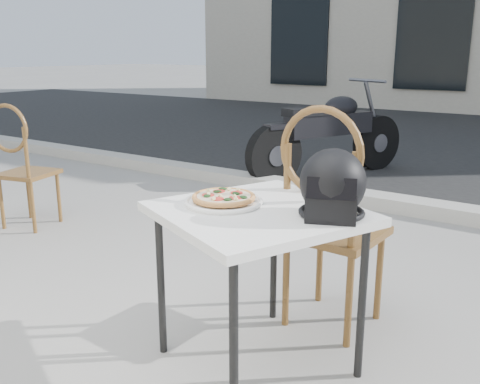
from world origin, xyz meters
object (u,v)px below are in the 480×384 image
Objects in this scene: cafe_table_main at (258,224)px; cafe_chair_side at (20,160)px; plate at (224,202)px; motorcycle at (329,135)px; helmet at (332,187)px; pizza at (224,197)px; cafe_chair_main at (329,209)px.

cafe_chair_side is at bearing 167.04° from cafe_table_main.
plate is 0.18× the size of motorcycle.
helmet is at bearing 156.02° from cafe_chair_side.
plate is 3.75m from motorcycle.
pizza is at bearing 151.82° from cafe_chair_side.
motorcycle is (-1.15, 3.56, -0.29)m from pizza.
cafe_chair_main is at bearing 60.33° from plate.
pizza is (-0.16, -0.02, 0.10)m from cafe_table_main.
cafe_chair_side reaches higher than pizza.
pizza is at bearing 56.86° from plate.
helmet is 0.47m from cafe_chair_main.
cafe_chair_side is (-2.35, 0.60, -0.18)m from plate.
pizza is at bearing 63.46° from cafe_chair_main.
plate reaches higher than cafe_table_main.
cafe_chair_side is at bearing 147.82° from helmet.
motorcycle reaches higher than pizza.
cafe_table_main is 0.89× the size of cafe_chair_main.
pizza is 0.17× the size of motorcycle.
cafe_table_main is 1.01× the size of cafe_chair_side.
motorcycle is at bearing 110.32° from cafe_table_main.
helmet is (0.45, 0.10, 0.11)m from plate.
plate is 1.01× the size of helmet.
pizza is at bearing 170.38° from helmet.
helmet is 0.36× the size of cafe_chair_side.
motorcycle is at bearing 107.90° from pizza.
cafe_chair_main is (0.27, 0.48, -0.13)m from pizza.
plate is 0.02m from pizza.
plate is at bearing -123.14° from pizza.
cafe_table_main is 0.18m from plate.
helmet reaches higher than cafe_chair_side.
motorcycle is (-1.31, 3.54, -0.19)m from cafe_table_main.
pizza reaches higher than cafe_table_main.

